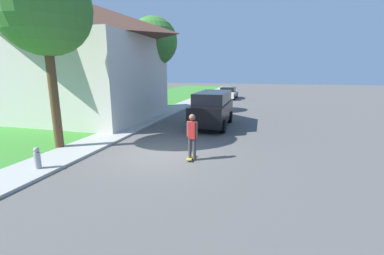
# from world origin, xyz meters

# --- Properties ---
(ground_plane) EXTENTS (120.00, 120.00, 0.00)m
(ground_plane) POSITION_xyz_m (0.00, 0.00, 0.00)
(ground_plane) COLOR #54514F
(lawn) EXTENTS (10.00, 80.00, 0.08)m
(lawn) POSITION_xyz_m (-8.00, 6.00, 0.04)
(lawn) COLOR #387F2D
(lawn) RESTS_ON ground_plane
(sidewalk) EXTENTS (1.80, 80.00, 0.10)m
(sidewalk) POSITION_xyz_m (-3.60, 6.00, 0.05)
(sidewalk) COLOR #9E9E99
(sidewalk) RESTS_ON ground_plane
(house) EXTENTS (9.84, 8.85, 7.76)m
(house) POSITION_xyz_m (-8.08, 6.02, 4.11)
(house) COLOR beige
(house) RESTS_ON lawn
(lawn_tree_near) EXTENTS (3.63, 3.63, 7.41)m
(lawn_tree_near) POSITION_xyz_m (-4.55, -0.59, 5.64)
(lawn_tree_near) COLOR brown
(lawn_tree_near) RESTS_ON lawn
(lawn_tree_far) EXTENTS (3.69, 3.69, 7.25)m
(lawn_tree_far) POSITION_xyz_m (-4.47, 9.63, 5.45)
(lawn_tree_far) COLOR brown
(lawn_tree_far) RESTS_ON lawn
(suv_parked) EXTENTS (2.03, 4.89, 2.08)m
(suv_parked) POSITION_xyz_m (0.95, 5.74, 1.12)
(suv_parked) COLOR black
(suv_parked) RESTS_ON ground_plane
(car_down_street) EXTENTS (1.97, 4.58, 1.39)m
(car_down_street) POSITION_xyz_m (-0.21, 21.96, 0.68)
(car_down_street) COLOR silver
(car_down_street) RESTS_ON ground_plane
(skateboarder) EXTENTS (0.41, 0.23, 1.77)m
(skateboarder) POSITION_xyz_m (1.37, -0.47, 0.99)
(skateboarder) COLOR #38383D
(skateboarder) RESTS_ON ground_plane
(skateboard) EXTENTS (0.20, 0.78, 0.10)m
(skateboard) POSITION_xyz_m (1.30, -0.38, 0.08)
(skateboard) COLOR #A89323
(skateboard) RESTS_ON ground_plane
(fire_hydrant) EXTENTS (0.20, 0.20, 0.74)m
(fire_hydrant) POSITION_xyz_m (-3.33, -2.89, 0.46)
(fire_hydrant) COLOR #99999E
(fire_hydrant) RESTS_ON sidewalk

